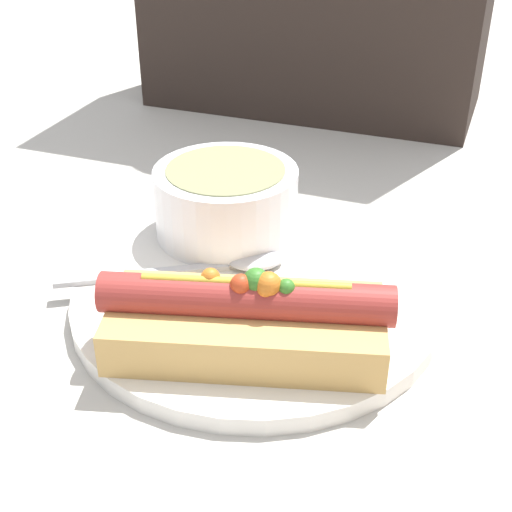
{
  "coord_description": "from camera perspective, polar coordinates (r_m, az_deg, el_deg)",
  "views": [
    {
      "loc": [
        0.14,
        -0.38,
        0.29
      ],
      "look_at": [
        0.0,
        0.0,
        0.04
      ],
      "focal_mm": 50.0,
      "sensor_mm": 36.0,
      "label": 1
    }
  ],
  "objects": [
    {
      "name": "soup_bowl",
      "position": [
        0.54,
        -2.4,
        4.63
      ],
      "size": [
        0.11,
        0.11,
        0.05
      ],
      "color": "white",
      "rests_on": "dinner_plate"
    },
    {
      "name": "dinner_plate",
      "position": [
        0.49,
        -0.0,
        -3.24
      ],
      "size": [
        0.25,
        0.25,
        0.01
      ],
      "color": "white",
      "rests_on": "ground_plane"
    },
    {
      "name": "hot_dog",
      "position": [
        0.43,
        -0.78,
        -5.1
      ],
      "size": [
        0.18,
        0.11,
        0.06
      ],
      "rotation": [
        0.0,
        0.0,
        0.26
      ],
      "color": "tan",
      "rests_on": "dinner_plate"
    },
    {
      "name": "ground_plane",
      "position": [
        0.5,
        -0.0,
        -3.82
      ],
      "size": [
        4.0,
        4.0,
        0.0
      ],
      "primitive_type": "plane",
      "color": "#BCB7AD"
    },
    {
      "name": "spoon",
      "position": [
        0.51,
        -2.64,
        -0.67
      ],
      "size": [
        0.15,
        0.1,
        0.01
      ],
      "rotation": [
        0.0,
        0.0,
        0.54
      ],
      "color": "#B7B7BC",
      "rests_on": "dinner_plate"
    }
  ]
}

